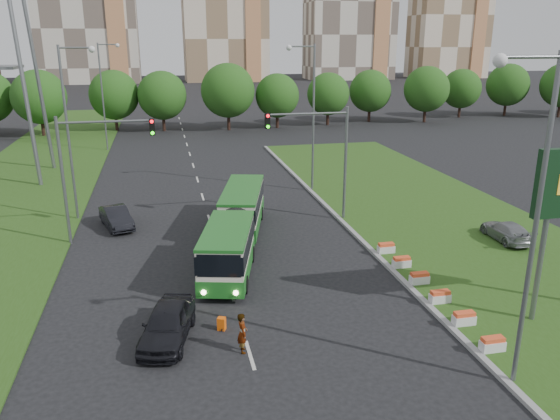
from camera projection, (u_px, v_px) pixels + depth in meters
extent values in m
plane|color=black|center=(288.00, 286.00, 28.47)|extent=(360.00, 360.00, 0.00)
cube|color=#294B15|center=(441.00, 221.00, 38.55)|extent=(14.00, 60.00, 0.15)
cube|color=gray|center=(348.00, 227.00, 37.13)|extent=(0.30, 60.00, 0.18)
cube|color=#294B15|center=(25.00, 185.00, 48.10)|extent=(12.00, 110.00, 0.10)
cylinder|color=slate|center=(540.00, 265.00, 24.07)|extent=(0.24, 0.24, 5.60)
cylinder|color=slate|center=(345.00, 165.00, 37.90)|extent=(0.20, 0.20, 8.00)
cylinder|color=slate|center=(308.00, 114.00, 36.26)|extent=(5.50, 0.14, 0.14)
cube|color=black|center=(267.00, 121.00, 35.82)|extent=(0.32, 0.32, 1.00)
cylinder|color=slate|center=(63.00, 182.00, 33.22)|extent=(0.20, 0.20, 8.00)
cylinder|color=slate|center=(105.00, 122.00, 32.71)|extent=(5.50, 0.14, 0.14)
cube|color=black|center=(152.00, 127.00, 33.38)|extent=(0.32, 0.32, 1.00)
cube|color=beige|center=(350.00, 3.00, 172.51)|extent=(27.00, 15.00, 47.00)
cube|color=beige|center=(450.00, 15.00, 180.67)|extent=(24.00, 14.00, 40.00)
cube|color=beige|center=(245.00, 250.00, 29.02)|extent=(2.28, 6.30, 2.47)
cube|color=beige|center=(226.00, 207.00, 36.56)|extent=(2.28, 7.67, 2.47)
cylinder|color=black|center=(235.00, 228.00, 32.49)|extent=(2.28, 1.14, 2.28)
cube|color=#1C631F|center=(245.00, 264.00, 29.27)|extent=(2.36, 6.35, 0.87)
cube|color=#1C631F|center=(227.00, 218.00, 36.81)|extent=(2.36, 7.72, 0.87)
cube|color=black|center=(245.00, 243.00, 28.90)|extent=(2.36, 6.35, 0.96)
cube|color=black|center=(226.00, 201.00, 36.44)|extent=(2.36, 7.72, 0.96)
imported|color=black|center=(167.00, 323.00, 23.16)|extent=(2.90, 4.89, 1.56)
imported|color=black|center=(116.00, 217.00, 37.23)|extent=(2.70, 4.54, 1.41)
imported|color=gray|center=(506.00, 231.00, 34.46)|extent=(1.83, 4.23, 1.21)
imported|color=gray|center=(242.00, 333.00, 22.26)|extent=(0.42, 0.63, 1.73)
cube|color=#F55B0C|center=(222.00, 324.00, 24.12)|extent=(0.34, 0.29, 0.59)
cylinder|color=black|center=(222.00, 330.00, 24.05)|extent=(0.04, 0.14, 0.14)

